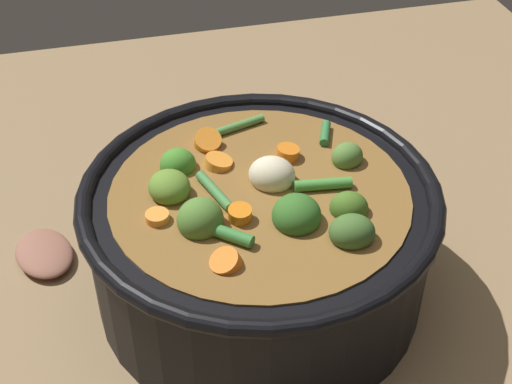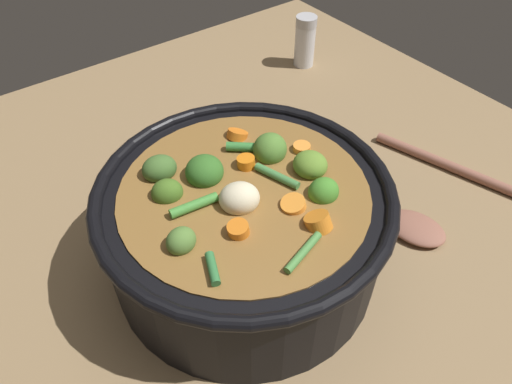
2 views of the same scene
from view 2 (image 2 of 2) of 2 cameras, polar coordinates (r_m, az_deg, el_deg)
name	(u,v)px [view 2 (image 2 of 2)]	position (r m, az deg, el deg)	size (l,w,h in m)	color
ground_plane	(246,261)	(0.59, -1.23, -8.23)	(1.10, 1.10, 0.00)	#8C704C
cooking_pot	(245,225)	(0.54, -1.35, -3.92)	(0.32, 0.32, 0.15)	black
wooden_spoon	(434,200)	(0.69, 20.51, -0.94)	(0.24, 0.22, 0.02)	#935C4A
salt_shaker	(305,41)	(0.93, 5.86, 17.47)	(0.04, 0.04, 0.09)	silver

